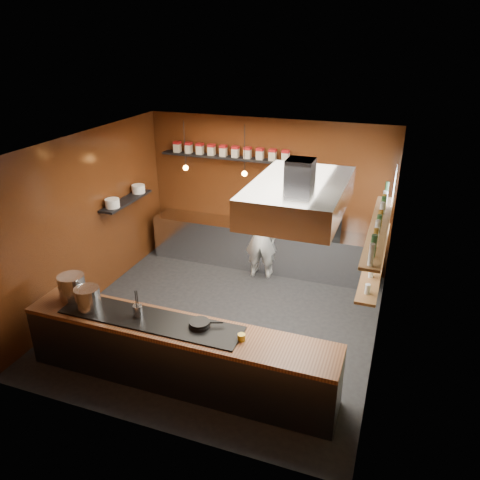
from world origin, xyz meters
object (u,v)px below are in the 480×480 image
at_px(extractor_hood, 299,196).
at_px(stockpot_small, 88,298).
at_px(stockpot_large, 72,287).
at_px(espresso_machine, 329,225).
at_px(chef, 260,238).

relative_size(extractor_hood, stockpot_small, 5.76).
height_order(stockpot_large, espresso_machine, espresso_machine).
distance_m(stockpot_small, chef, 3.71).
relative_size(extractor_hood, chef, 1.21).
bearing_deg(stockpot_small, stockpot_large, 157.61).
xyz_separation_m(stockpot_large, stockpot_small, (0.38, -0.16, -0.02)).
distance_m(stockpot_large, espresso_machine, 4.78).
relative_size(stockpot_small, chef, 0.21).
distance_m(extractor_hood, stockpot_small, 3.24).
xyz_separation_m(stockpot_small, chef, (1.45, 3.41, -0.28)).
bearing_deg(extractor_hood, espresso_machine, 88.52).
bearing_deg(stockpot_large, espresso_machine, 49.88).
height_order(extractor_hood, stockpot_large, extractor_hood).
distance_m(extractor_hood, stockpot_large, 3.49).
bearing_deg(espresso_machine, stockpot_small, -134.98).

